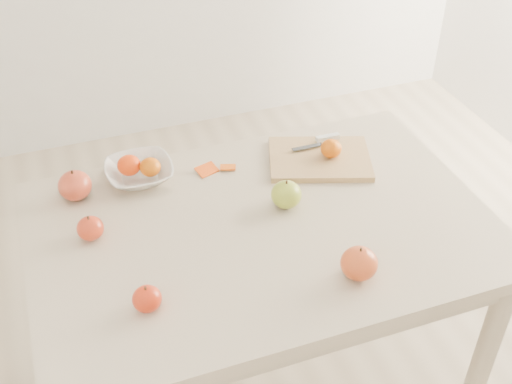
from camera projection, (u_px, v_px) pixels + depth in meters
name	position (u px, v px, depth m)	size (l,w,h in m)	color
table	(262.00, 252.00, 1.74)	(1.20, 0.80, 0.75)	#C0AA91
cutting_board	(320.00, 159.00, 1.90)	(0.29, 0.22, 0.02)	tan
board_tangerine	(331.00, 148.00, 1.88)	(0.06, 0.06, 0.05)	#CF5C07
fruit_bowl	(139.00, 172.00, 1.82)	(0.19, 0.19, 0.05)	white
bowl_tangerine_near	(129.00, 165.00, 1.80)	(0.07, 0.07, 0.06)	#E93D08
bowl_tangerine_far	(150.00, 167.00, 1.80)	(0.06, 0.06, 0.05)	#C95C07
orange_peel_a	(207.00, 171.00, 1.86)	(0.06, 0.04, 0.00)	#EA4F10
orange_peel_b	(228.00, 168.00, 1.87)	(0.04, 0.04, 0.00)	#DF590F
paring_knife	(324.00, 139.00, 1.95)	(0.17, 0.05, 0.01)	silver
apple_green	(286.00, 195.00, 1.72)	(0.08, 0.08, 0.07)	#719918
apple_red_d	(147.00, 299.00, 1.43)	(0.07, 0.07, 0.06)	#890302
apple_red_e	(359.00, 263.00, 1.50)	(0.09, 0.09, 0.08)	#A12919
apple_red_a	(75.00, 185.00, 1.74)	(0.09, 0.09, 0.08)	#9F2819
apple_red_b	(90.00, 228.00, 1.62)	(0.07, 0.07, 0.06)	#910705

